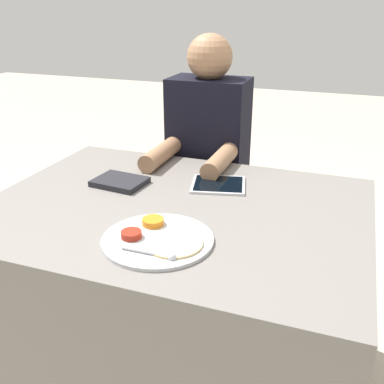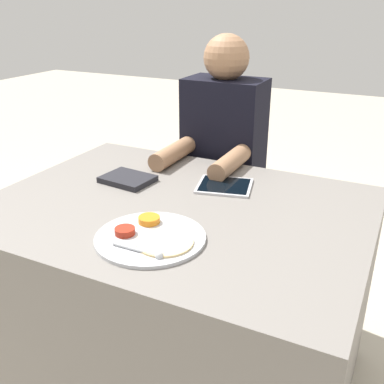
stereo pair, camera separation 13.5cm
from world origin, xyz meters
name	(u,v)px [view 2 (the right image)]	position (x,y,z in m)	size (l,w,h in m)	color
ground_plane	(178,379)	(0.00, 0.00, 0.00)	(12.00, 12.00, 0.00)	#B2A893
dining_table	(177,300)	(0.00, 0.00, 0.36)	(1.18, 0.89, 0.73)	slate
thali_tray	(151,237)	(0.05, -0.22, 0.73)	(0.30, 0.30, 0.03)	#B7BABF
red_notebook	(128,179)	(-0.24, 0.10, 0.73)	(0.18, 0.15, 0.02)	silver
tablet_device	(225,186)	(0.08, 0.20, 0.73)	(0.22, 0.20, 0.01)	#B7B7BC
person_diner	(222,184)	(-0.08, 0.58, 0.57)	(0.32, 0.47, 1.20)	black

